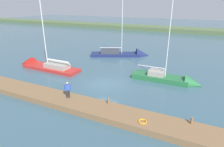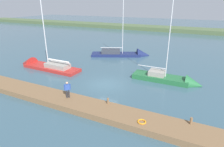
# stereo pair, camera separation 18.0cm
# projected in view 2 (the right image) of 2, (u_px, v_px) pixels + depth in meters

# --- Properties ---
(ground_plane) EXTENTS (200.00, 200.00, 0.00)m
(ground_plane) POSITION_uv_depth(u_px,v_px,m) (105.00, 85.00, 22.09)
(ground_plane) COLOR #385666
(far_shoreline) EXTENTS (180.00, 8.00, 2.40)m
(far_shoreline) POSITION_uv_depth(u_px,v_px,m) (174.00, 31.00, 62.84)
(far_shoreline) COLOR #4C603D
(far_shoreline) RESTS_ON ground_plane
(dock_pier) EXTENTS (27.36, 2.51, 0.54)m
(dock_pier) POSITION_uv_depth(u_px,v_px,m) (77.00, 104.00, 17.33)
(dock_pier) COLOR brown
(dock_pier) RESTS_ON ground_plane
(mooring_post_near) EXTENTS (0.17, 0.17, 0.54)m
(mooring_post_near) POSITION_uv_depth(u_px,v_px,m) (108.00, 101.00, 16.75)
(mooring_post_near) COLOR brown
(mooring_post_near) RESTS_ON dock_pier
(mooring_post_far) EXTENTS (0.19, 0.19, 0.53)m
(mooring_post_far) POSITION_uv_depth(u_px,v_px,m) (191.00, 121.00, 13.94)
(mooring_post_far) COLOR brown
(mooring_post_far) RESTS_ON dock_pier
(life_ring_buoy) EXTENTS (0.66, 0.66, 0.10)m
(life_ring_buoy) POSITION_uv_depth(u_px,v_px,m) (142.00, 122.00, 14.22)
(life_ring_buoy) COLOR orange
(life_ring_buoy) RESTS_ON dock_pier
(sailboat_outer_mooring) EXTENTS (8.06, 2.10, 10.29)m
(sailboat_outer_mooring) POSITION_uv_depth(u_px,v_px,m) (171.00, 81.00, 22.73)
(sailboat_outer_mooring) COLOR #236638
(sailboat_outer_mooring) RESTS_ON ground_plane
(sailboat_far_right) EXTENTS (10.33, 6.53, 11.00)m
(sailboat_far_right) POSITION_uv_depth(u_px,v_px,m) (127.00, 55.00, 33.95)
(sailboat_far_right) COLOR navy
(sailboat_far_right) RESTS_ON ground_plane
(sailboat_far_left) EXTENTS (10.43, 2.64, 11.34)m
(sailboat_far_left) POSITION_uv_depth(u_px,v_px,m) (42.00, 66.00, 27.89)
(sailboat_far_left) COLOR #B22823
(sailboat_far_left) RESTS_ON ground_plane
(person_on_dock) EXTENTS (0.47, 0.46, 1.60)m
(person_on_dock) POSITION_uv_depth(u_px,v_px,m) (67.00, 89.00, 17.60)
(person_on_dock) COLOR #28282D
(person_on_dock) RESTS_ON dock_pier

